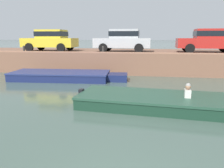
% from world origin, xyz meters
% --- Properties ---
extents(ground_plane, '(400.00, 400.00, 0.00)m').
position_xyz_m(ground_plane, '(0.00, 5.85, 0.00)').
color(ground_plane, '#42564C').
extents(far_quay_wall, '(60.00, 6.00, 1.42)m').
position_xyz_m(far_quay_wall, '(0.00, 14.69, 0.71)').
color(far_quay_wall, brown).
rests_on(far_quay_wall, ground).
extents(far_wall_coping, '(60.00, 0.24, 0.08)m').
position_xyz_m(far_wall_coping, '(0.00, 11.81, 1.46)').
color(far_wall_coping, '#9F6C52').
rests_on(far_wall_coping, far_quay_wall).
extents(boat_moored_west_navy, '(6.78, 2.46, 0.47)m').
position_xyz_m(boat_moored_west_navy, '(-4.35, 9.81, 0.23)').
color(boat_moored_west_navy, navy).
rests_on(boat_moored_west_navy, ground).
extents(motorboat_passing, '(7.10, 2.56, 0.92)m').
position_xyz_m(motorboat_passing, '(1.13, 5.35, 0.22)').
color(motorboat_passing, '#193828').
rests_on(motorboat_passing, ground).
extents(car_leftmost_yellow, '(3.86, 1.98, 1.54)m').
position_xyz_m(car_leftmost_yellow, '(-6.72, 13.39, 2.27)').
color(car_leftmost_yellow, yellow).
rests_on(car_leftmost_yellow, far_quay_wall).
extents(car_left_inner_silver, '(3.92, 1.95, 1.54)m').
position_xyz_m(car_left_inner_silver, '(-1.33, 13.39, 2.27)').
color(car_left_inner_silver, '#B7BABC').
rests_on(car_left_inner_silver, far_quay_wall).
extents(car_centre_red, '(4.07, 2.00, 1.54)m').
position_xyz_m(car_centre_red, '(4.38, 13.38, 2.27)').
color(car_centre_red, '#B2231E').
rests_on(car_centre_red, far_quay_wall).
extents(mooring_bollard_west, '(0.15, 0.15, 0.45)m').
position_xyz_m(mooring_bollard_west, '(-8.05, 11.94, 1.66)').
color(mooring_bollard_west, '#2D2B28').
rests_on(mooring_bollard_west, far_quay_wall).
extents(mooring_bollard_mid, '(0.15, 0.15, 0.45)m').
position_xyz_m(mooring_bollard_mid, '(-2.49, 11.94, 1.66)').
color(mooring_bollard_mid, '#2D2B28').
rests_on(mooring_bollard_mid, far_quay_wall).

